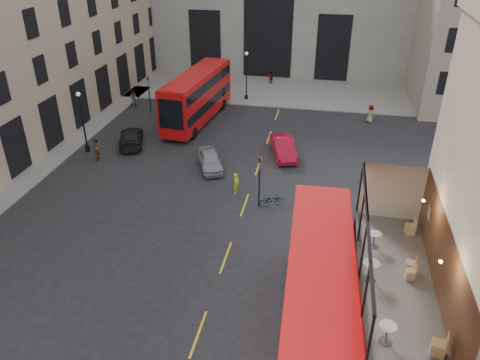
% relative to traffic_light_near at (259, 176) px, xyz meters
% --- Properties ---
extents(ground, '(140.00, 140.00, 0.00)m').
position_rel_traffic_light_near_xyz_m(ground, '(1.00, -12.00, -2.42)').
color(ground, black).
rests_on(ground, ground).
extents(host_frontage, '(3.00, 11.00, 4.50)m').
position_rel_traffic_light_near_xyz_m(host_frontage, '(7.50, -12.00, -0.17)').
color(host_frontage, tan).
rests_on(host_frontage, ground).
extents(cafe_floor, '(3.00, 10.00, 0.10)m').
position_rel_traffic_light_near_xyz_m(cafe_floor, '(7.50, -12.00, 2.12)').
color(cafe_floor, slate).
rests_on(cafe_floor, host_frontage).
extents(pavement_far, '(40.00, 12.00, 0.12)m').
position_rel_traffic_light_near_xyz_m(pavement_far, '(-5.00, 26.00, -2.36)').
color(pavement_far, slate).
rests_on(pavement_far, ground).
extents(traffic_light_near, '(0.16, 0.20, 3.80)m').
position_rel_traffic_light_near_xyz_m(traffic_light_near, '(0.00, 0.00, 0.00)').
color(traffic_light_near, black).
rests_on(traffic_light_near, ground).
extents(traffic_light_far, '(0.16, 0.20, 3.80)m').
position_rel_traffic_light_near_xyz_m(traffic_light_far, '(-14.00, 16.00, 0.00)').
color(traffic_light_far, black).
rests_on(traffic_light_far, ground).
extents(street_lamp_a, '(0.36, 0.36, 5.33)m').
position_rel_traffic_light_near_xyz_m(street_lamp_a, '(-16.00, 6.00, -0.03)').
color(street_lamp_a, black).
rests_on(street_lamp_a, ground).
extents(street_lamp_b, '(0.36, 0.36, 5.33)m').
position_rel_traffic_light_near_xyz_m(street_lamp_b, '(-5.00, 22.00, -0.03)').
color(street_lamp_b, black).
rests_on(street_lamp_b, ground).
extents(bus_near, '(3.38, 12.73, 5.04)m').
position_rel_traffic_light_near_xyz_m(bus_near, '(4.50, -11.51, 0.41)').
color(bus_near, red).
rests_on(bus_near, ground).
extents(bus_far, '(4.04, 12.34, 4.83)m').
position_rel_traffic_light_near_xyz_m(bus_far, '(-8.53, 14.78, 0.29)').
color(bus_far, '#B20C0C').
rests_on(bus_far, ground).
extents(car_a, '(3.22, 4.51, 1.43)m').
position_rel_traffic_light_near_xyz_m(car_a, '(-4.77, 4.97, -1.71)').
color(car_a, gray).
rests_on(car_a, ground).
extents(car_b, '(2.98, 4.99, 1.55)m').
position_rel_traffic_light_near_xyz_m(car_b, '(0.72, 8.43, -1.65)').
color(car_b, '#AF0A25').
rests_on(car_b, ground).
extents(car_c, '(3.50, 5.23, 1.41)m').
position_rel_traffic_light_near_xyz_m(car_c, '(-12.82, 8.10, -1.72)').
color(car_c, black).
rests_on(car_c, ground).
extents(bicycle, '(1.73, 1.19, 0.86)m').
position_rel_traffic_light_near_xyz_m(bicycle, '(0.82, 0.29, -1.99)').
color(bicycle, gray).
rests_on(bicycle, ground).
extents(cyclist, '(0.53, 0.66, 1.57)m').
position_rel_traffic_light_near_xyz_m(cyclist, '(-1.93, 1.59, -1.64)').
color(cyclist, '#C2E317').
rests_on(cyclist, ground).
extents(pedestrian_a, '(1.07, 0.95, 1.85)m').
position_rel_traffic_light_near_xyz_m(pedestrian_a, '(-16.37, 17.36, -1.50)').
color(pedestrian_a, gray).
rests_on(pedestrian_a, ground).
extents(pedestrian_b, '(1.30, 1.22, 1.77)m').
position_rel_traffic_light_near_xyz_m(pedestrian_b, '(-9.90, 17.47, -1.54)').
color(pedestrian_b, gray).
rests_on(pedestrian_b, ground).
extents(pedestrian_c, '(0.97, 0.45, 1.62)m').
position_rel_traffic_light_near_xyz_m(pedestrian_c, '(-3.02, 28.00, -1.61)').
color(pedestrian_c, gray).
rests_on(pedestrian_c, ground).
extents(pedestrian_d, '(1.01, 1.01, 1.77)m').
position_rel_traffic_light_near_xyz_m(pedestrian_d, '(8.26, 17.70, -1.54)').
color(pedestrian_d, gray).
rests_on(pedestrian_d, ground).
extents(pedestrian_e, '(0.57, 0.76, 1.89)m').
position_rel_traffic_light_near_xyz_m(pedestrian_e, '(-14.39, 4.59, -1.48)').
color(pedestrian_e, gray).
rests_on(pedestrian_e, ground).
extents(cafe_table_near, '(0.62, 0.62, 0.78)m').
position_rel_traffic_light_near_xyz_m(cafe_table_near, '(6.83, -15.16, 2.69)').
color(cafe_table_near, silver).
rests_on(cafe_table_near, cafe_floor).
extents(cafe_table_mid, '(0.68, 0.68, 0.85)m').
position_rel_traffic_light_near_xyz_m(cafe_table_mid, '(6.42, -11.93, 2.74)').
color(cafe_table_mid, beige).
rests_on(cafe_table_mid, cafe_floor).
extents(cafe_table_far, '(0.57, 0.57, 0.71)m').
position_rel_traffic_light_near_xyz_m(cafe_table_far, '(6.69, -9.59, 2.65)').
color(cafe_table_far, silver).
rests_on(cafe_table_far, cafe_floor).
extents(cafe_chair_a, '(0.56, 0.56, 0.94)m').
position_rel_traffic_light_near_xyz_m(cafe_chair_a, '(8.53, -15.34, 2.46)').
color(cafe_chair_a, tan).
rests_on(cafe_chair_a, cafe_floor).
extents(cafe_chair_b, '(0.41, 0.41, 0.75)m').
position_rel_traffic_light_near_xyz_m(cafe_chair_b, '(8.06, -11.52, 2.40)').
color(cafe_chair_b, tan).
rests_on(cafe_chair_b, cafe_floor).
extents(cafe_chair_c, '(0.50, 0.50, 0.84)m').
position_rel_traffic_light_near_xyz_m(cafe_chair_c, '(8.12, -11.03, 2.43)').
color(cafe_chair_c, tan).
rests_on(cafe_chair_c, cafe_floor).
extents(cafe_chair_d, '(0.47, 0.47, 0.85)m').
position_rel_traffic_light_near_xyz_m(cafe_chair_d, '(8.42, -8.22, 2.43)').
color(cafe_chair_d, '#D3BC7A').
rests_on(cafe_chair_d, cafe_floor).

